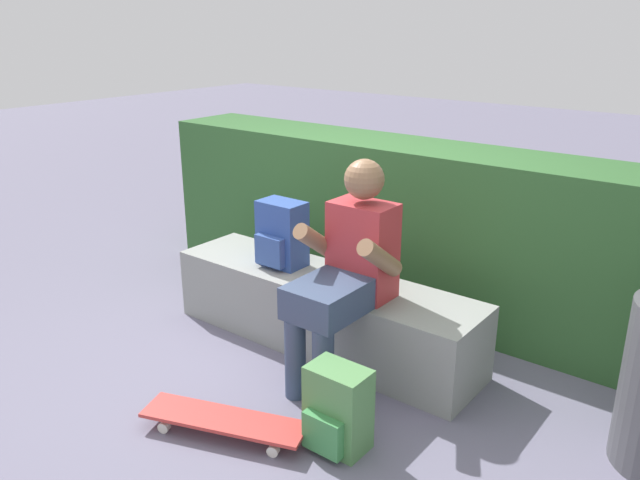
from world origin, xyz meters
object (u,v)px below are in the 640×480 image
backpack_on_bench (281,235)px  person_skater (347,268)px  bench_main (323,310)px  backpack_on_ground (337,410)px  skateboard_near_person (224,420)px

backpack_on_bench → person_skater: bearing=-18.2°
bench_main → backpack_on_bench: size_ratio=4.91×
person_skater → backpack_on_bench: size_ratio=2.98×
person_skater → backpack_on_ground: size_ratio=2.98×
bench_main → person_skater: (0.33, -0.22, 0.42)m
backpack_on_bench → backpack_on_ground: size_ratio=1.00×
person_skater → backpack_on_bench: person_skater is taller
bench_main → person_skater: bearing=-33.8°
person_skater → backpack_on_bench: (-0.64, 0.21, -0.01)m
skateboard_near_person → backpack_on_bench: size_ratio=2.05×
person_skater → backpack_on_bench: 0.67m
skateboard_near_person → backpack_on_bench: bearing=116.4°
bench_main → backpack_on_bench: (-0.31, -0.01, 0.41)m
skateboard_near_person → backpack_on_ground: size_ratio=2.05×
person_skater → skateboard_near_person: (-0.15, -0.77, -0.57)m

